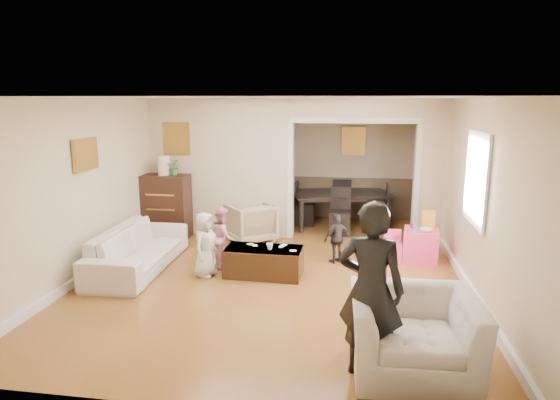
% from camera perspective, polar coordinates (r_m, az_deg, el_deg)
% --- Properties ---
extents(floor, '(7.00, 7.00, 0.00)m').
position_cam_1_polar(floor, '(7.52, -0.23, -8.17)').
color(floor, '#A36D2A').
rests_on(floor, ground).
extents(partition_left, '(2.75, 0.18, 2.60)m').
position_cam_1_polar(partition_left, '(9.21, -6.99, 3.82)').
color(partition_left, beige).
rests_on(partition_left, ground).
extents(partition_right, '(0.55, 0.18, 2.60)m').
position_cam_1_polar(partition_right, '(8.98, 17.45, 3.15)').
color(partition_right, beige).
rests_on(partition_right, ground).
extents(partition_header, '(2.22, 0.18, 0.35)m').
position_cam_1_polar(partition_header, '(8.78, 8.86, 10.75)').
color(partition_header, beige).
rests_on(partition_header, partition_right).
extents(window_pane, '(0.03, 0.95, 1.10)m').
position_cam_1_polar(window_pane, '(6.86, 22.38, 2.36)').
color(window_pane, white).
rests_on(window_pane, ground).
extents(framed_art_partition, '(0.45, 0.03, 0.55)m').
position_cam_1_polar(framed_art_partition, '(9.31, -12.18, 7.13)').
color(framed_art_partition, brown).
rests_on(framed_art_partition, partition_left).
extents(framed_art_sofa_wall, '(0.03, 0.55, 0.40)m').
position_cam_1_polar(framed_art_sofa_wall, '(7.47, -22.11, 5.03)').
color(framed_art_sofa_wall, brown).
extents(framed_art_alcove, '(0.45, 0.03, 0.55)m').
position_cam_1_polar(framed_art_alcove, '(10.45, 8.73, 6.93)').
color(framed_art_alcove, brown).
extents(sofa, '(0.94, 2.25, 0.65)m').
position_cam_1_polar(sofa, '(7.73, -16.49, -5.56)').
color(sofa, beige).
rests_on(sofa, ground).
extents(armchair_back, '(1.09, 1.09, 0.71)m').
position_cam_1_polar(armchair_back, '(8.84, -3.51, -2.69)').
color(armchair_back, tan).
rests_on(armchair_back, ground).
extents(armchair_front, '(1.22, 1.07, 0.77)m').
position_cam_1_polar(armchair_front, '(4.91, 15.59, -15.13)').
color(armchair_front, beige).
rests_on(armchair_front, ground).
extents(dresser, '(0.88, 0.49, 1.20)m').
position_cam_1_polar(dresser, '(9.26, -13.41, -0.77)').
color(dresser, black).
rests_on(dresser, ground).
extents(table_lamp, '(0.22, 0.22, 0.36)m').
position_cam_1_polar(table_lamp, '(9.12, -13.64, 4.03)').
color(table_lamp, '#F7E3C9').
rests_on(table_lamp, dresser).
extents(potted_plant, '(0.27, 0.23, 0.30)m').
position_cam_1_polar(potted_plant, '(9.05, -12.46, 3.83)').
color(potted_plant, '#4A7E38').
rests_on(potted_plant, dresser).
extents(coffee_table, '(1.15, 0.61, 0.42)m').
position_cam_1_polar(coffee_table, '(7.19, -1.94, -7.34)').
color(coffee_table, '#3D2413').
rests_on(coffee_table, ground).
extents(coffee_cup, '(0.10, 0.10, 0.09)m').
position_cam_1_polar(coffee_cup, '(7.04, -1.22, -5.54)').
color(coffee_cup, silver).
rests_on(coffee_cup, coffee_table).
extents(play_table, '(0.60, 0.60, 0.52)m').
position_cam_1_polar(play_table, '(8.15, 16.36, -5.15)').
color(play_table, '#F3407B').
rests_on(play_table, ground).
extents(cereal_box, '(0.21, 0.09, 0.30)m').
position_cam_1_polar(cereal_box, '(8.15, 17.27, -2.21)').
color(cereal_box, yellow).
rests_on(cereal_box, play_table).
extents(cyan_cup, '(0.08, 0.08, 0.08)m').
position_cam_1_polar(cyan_cup, '(8.00, 15.82, -3.19)').
color(cyan_cup, '#27C3C1').
rests_on(cyan_cup, play_table).
extents(toy_block, '(0.09, 0.08, 0.05)m').
position_cam_1_polar(toy_block, '(8.17, 15.53, -2.99)').
color(toy_block, red).
rests_on(toy_block, play_table).
extents(play_bowl, '(0.23, 0.23, 0.05)m').
position_cam_1_polar(play_bowl, '(7.96, 16.94, -3.45)').
color(play_bowl, silver).
rests_on(play_bowl, play_table).
extents(dining_table, '(2.19, 1.57, 0.69)m').
position_cam_1_polar(dining_table, '(9.99, 7.25, -1.12)').
color(dining_table, black).
rests_on(dining_table, ground).
extents(adult_person, '(0.70, 0.54, 1.70)m').
position_cam_1_polar(adult_person, '(4.59, 10.72, -10.44)').
color(adult_person, black).
rests_on(adult_person, ground).
extents(child_kneel_a, '(0.40, 0.53, 0.97)m').
position_cam_1_polar(child_kneel_a, '(7.16, -8.90, -5.26)').
color(child_kneel_a, silver).
rests_on(child_kneel_a, ground).
extents(child_kneel_b, '(0.48, 0.55, 0.95)m').
position_cam_1_polar(child_kneel_b, '(7.54, -6.78, -4.40)').
color(child_kneel_b, pink).
rests_on(child_kneel_b, ground).
extents(child_toddler, '(0.49, 0.44, 0.80)m').
position_cam_1_polar(child_toddler, '(7.73, 6.78, -4.54)').
color(child_toddler, black).
rests_on(child_toddler, ground).
extents(craft_papers, '(0.80, 0.35, 0.00)m').
position_cam_1_polar(craft_papers, '(7.19, -0.81, -5.54)').
color(craft_papers, white).
rests_on(craft_papers, coffee_table).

